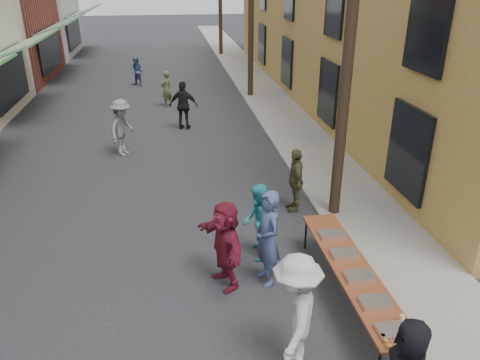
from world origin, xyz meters
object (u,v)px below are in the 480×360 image
object	(u,v)px
utility_pole_near	(351,27)
guest_front_c	(258,222)
catering_tray_sausage	(394,330)
serving_table	(352,270)

from	to	relation	value
utility_pole_near	guest_front_c	xyz separation A→B (m)	(-2.22, -1.52, -3.67)
catering_tray_sausage	guest_front_c	world-z (taller)	guest_front_c
guest_front_c	catering_tray_sausage	bearing A→B (deg)	28.58
serving_table	utility_pole_near	bearing A→B (deg)	75.42
utility_pole_near	catering_tray_sausage	size ratio (longest dim) A/B	18.00
catering_tray_sausage	guest_front_c	distance (m)	3.67
utility_pole_near	guest_front_c	size ratio (longest dim) A/B	5.43
utility_pole_near	catering_tray_sausage	world-z (taller)	utility_pole_near
utility_pole_near	guest_front_c	distance (m)	4.55
utility_pole_near	catering_tray_sausage	bearing A→B (deg)	-99.80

